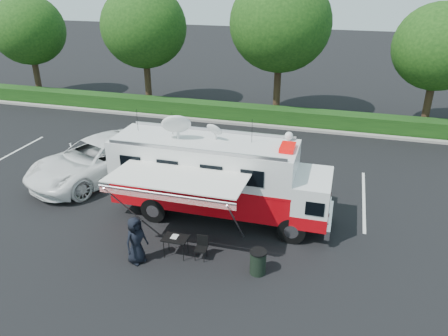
# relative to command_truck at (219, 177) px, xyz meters

# --- Properties ---
(ground_plane) EXTENTS (120.00, 120.00, 0.00)m
(ground_plane) POSITION_rel_command_truck_xyz_m (0.07, 0.00, -1.73)
(ground_plane) COLOR black
(ground_plane) RESTS_ON ground
(back_border) EXTENTS (60.00, 6.14, 8.87)m
(back_border) POSITION_rel_command_truck_xyz_m (1.22, 12.90, 3.28)
(back_border) COLOR #9E998E
(back_border) RESTS_ON ground_plane
(stall_lines) EXTENTS (24.12, 5.50, 0.01)m
(stall_lines) POSITION_rel_command_truck_xyz_m (-0.43, 3.00, -1.72)
(stall_lines) COLOR silver
(stall_lines) RESTS_ON ground_plane
(command_truck) EXTENTS (8.39, 2.31, 4.03)m
(command_truck) POSITION_rel_command_truck_xyz_m (0.00, 0.00, 0.00)
(command_truck) COLOR black
(command_truck) RESTS_ON ground_plane
(awning) EXTENTS (4.58, 2.39, 2.77)m
(awning) POSITION_rel_command_truck_xyz_m (-0.75, -2.40, 0.86)
(awning) COLOR white
(awning) RESTS_ON ground_plane
(white_suv) EXTENTS (5.39, 7.33, 1.85)m
(white_suv) POSITION_rel_command_truck_xyz_m (-6.45, 1.91, -1.73)
(white_suv) COLOR white
(white_suv) RESTS_ON ground_plane
(person) EXTENTS (0.83, 0.97, 1.69)m
(person) POSITION_rel_command_truck_xyz_m (-1.80, -3.55, -1.73)
(person) COLOR black
(person) RESTS_ON ground_plane
(folding_table) EXTENTS (0.86, 0.61, 0.73)m
(folding_table) POSITION_rel_command_truck_xyz_m (-0.68, -2.89, -1.05)
(folding_table) COLOR black
(folding_table) RESTS_ON ground_plane
(folding_chair) EXTENTS (0.42, 0.43, 0.84)m
(folding_chair) POSITION_rel_command_truck_xyz_m (0.21, -2.75, -1.23)
(folding_chair) COLOR black
(folding_chair) RESTS_ON ground_plane
(trash_bin) EXTENTS (0.56, 0.56, 0.84)m
(trash_bin) POSITION_rel_command_truck_xyz_m (2.21, -3.05, -1.30)
(trash_bin) COLOR black
(trash_bin) RESTS_ON ground_plane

